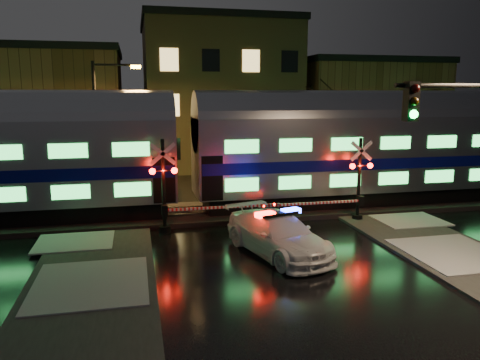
# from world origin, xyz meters

# --- Properties ---
(ground) EXTENTS (120.00, 120.00, 0.00)m
(ground) POSITION_xyz_m (0.00, 0.00, 0.00)
(ground) COLOR black
(ground) RESTS_ON ground
(ballast) EXTENTS (90.00, 4.20, 0.24)m
(ballast) POSITION_xyz_m (0.00, 5.00, 0.12)
(ballast) COLOR black
(ballast) RESTS_ON ground
(sidewalk_left) EXTENTS (4.00, 20.00, 0.12)m
(sidewalk_left) POSITION_xyz_m (-6.50, -6.00, 0.06)
(sidewalk_left) COLOR #2D2D2D
(sidewalk_left) RESTS_ON ground
(building_left) EXTENTS (14.00, 10.00, 9.00)m
(building_left) POSITION_xyz_m (-13.00, 22.00, 4.50)
(building_left) COLOR brown
(building_left) RESTS_ON ground
(building_mid) EXTENTS (12.00, 11.00, 11.50)m
(building_mid) POSITION_xyz_m (2.00, 22.50, 5.75)
(building_mid) COLOR brown
(building_mid) RESTS_ON ground
(building_right) EXTENTS (12.00, 10.00, 8.50)m
(building_right) POSITION_xyz_m (15.00, 22.00, 4.25)
(building_right) COLOR brown
(building_right) RESTS_ON ground
(train) EXTENTS (51.00, 3.12, 5.92)m
(train) POSITION_xyz_m (-2.67, 5.00, 3.38)
(train) COLOR black
(train) RESTS_ON ballast
(police_car) EXTENTS (3.54, 5.68, 1.71)m
(police_car) POSITION_xyz_m (0.14, -1.31, 0.78)
(police_car) COLOR white
(police_car) RESTS_ON ground
(crossing_signal_right) EXTENTS (5.62, 0.65, 3.98)m
(crossing_signal_right) POSITION_xyz_m (4.90, 2.30, 1.64)
(crossing_signal_right) COLOR black
(crossing_signal_right) RESTS_ON ground
(crossing_signal_left) EXTENTS (5.80, 0.66, 4.11)m
(crossing_signal_left) POSITION_xyz_m (-3.50, 2.31, 1.70)
(crossing_signal_left) COLOR black
(crossing_signal_left) RESTS_ON ground
(traffic_light) EXTENTS (4.30, 0.74, 6.66)m
(traffic_light) POSITION_xyz_m (5.20, -5.41, 3.54)
(traffic_light) COLOR black
(traffic_light) RESTS_ON ground
(streetlight) EXTENTS (2.58, 0.27, 7.72)m
(streetlight) POSITION_xyz_m (-6.74, 9.00, 4.45)
(streetlight) COLOR black
(streetlight) RESTS_ON ground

